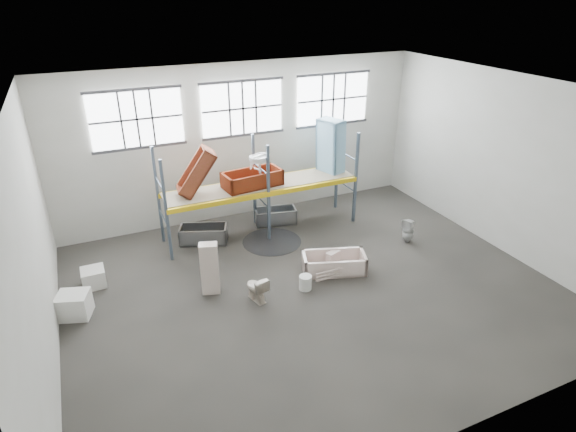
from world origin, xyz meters
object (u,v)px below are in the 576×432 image
toilet_beige (256,288)px  toilet_white (408,230)px  rust_tub_flat (252,179)px  cistern_tall (210,268)px  steel_tub_left (204,234)px  blue_tub_upright (331,147)px  steel_tub_right (275,216)px  carton_near (74,305)px  bathtub_beige (334,263)px  bucket (305,282)px

toilet_beige → toilet_white: size_ratio=0.89×
toilet_white → rust_tub_flat: rust_tub_flat is taller
cistern_tall → rust_tub_flat: 3.52m
steel_tub_left → blue_tub_upright: size_ratio=0.79×
blue_tub_upright → steel_tub_right: bearing=173.6°
rust_tub_flat → blue_tub_upright: blue_tub_upright is taller
toilet_beige → toilet_white: 5.33m
steel_tub_left → rust_tub_flat: size_ratio=0.80×
steel_tub_right → rust_tub_flat: 1.86m
toilet_white → carton_near: size_ratio=1.09×
bathtub_beige → cistern_tall: bearing=-168.3°
steel_tub_right → rust_tub_flat: size_ratio=0.76×
steel_tub_right → bucket: steel_tub_right is taller
bucket → bathtub_beige: bearing=22.6°
bucket → carton_near: size_ratio=0.54×
bathtub_beige → steel_tub_right: size_ratio=1.28×
steel_tub_right → cistern_tall: bearing=-135.6°
toilet_white → rust_tub_flat: (-4.05, 2.45, 1.44)m
steel_tub_left → bucket: size_ratio=3.68×
carton_near → blue_tub_upright: bearing=16.4°
blue_tub_upright → cistern_tall: bearing=-150.6°
toilet_beige → steel_tub_right: toilet_beige is taller
cistern_tall → rust_tub_flat: rust_tub_flat is taller
bucket → carton_near: (-5.43, 1.24, 0.11)m
carton_near → rust_tub_flat: bearing=22.4°
toilet_white → carton_near: 9.38m
steel_tub_right → carton_near: carton_near is taller
bathtub_beige → toilet_white: bearing=29.4°
toilet_white → bucket: size_ratio=2.00×
cistern_tall → rust_tub_flat: size_ratio=0.79×
blue_tub_upright → carton_near: blue_tub_upright is taller
bathtub_beige → cistern_tall: (-3.33, 0.42, 0.44)m
toilet_beige → cistern_tall: size_ratio=0.49×
cistern_tall → steel_tub_left: bearing=96.4°
blue_tub_upright → steel_tub_left: bearing=-178.6°
rust_tub_flat → bucket: (0.11, -3.43, -1.63)m
steel_tub_left → steel_tub_right: size_ratio=1.06×
rust_tub_flat → bathtub_beige: bearing=-68.1°
steel_tub_left → steel_tub_right: bearing=7.1°
bathtub_beige → steel_tub_right: bearing=114.0°
blue_tub_upright → toilet_beige: bearing=-138.1°
toilet_beige → cistern_tall: (-0.93, 0.79, 0.35)m
blue_tub_upright → bucket: (-2.63, -3.62, -2.20)m
steel_tub_right → blue_tub_upright: bearing=-6.4°
blue_tub_upright → carton_near: 8.67m
steel_tub_left → bucket: 3.91m
blue_tub_upright → toilet_white: bearing=-63.6°
steel_tub_left → toilet_beige: bearing=-83.4°
bathtub_beige → rust_tub_flat: size_ratio=0.97×
toilet_beige → bucket: toilet_beige is taller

